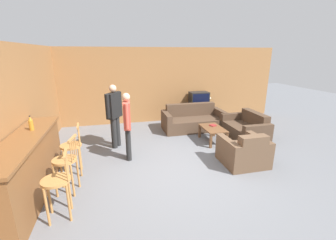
% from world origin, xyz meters
% --- Properties ---
extents(ground_plane, '(24.00, 24.00, 0.00)m').
position_xyz_m(ground_plane, '(0.00, 0.00, 0.00)').
color(ground_plane, slate).
extents(wall_back, '(9.40, 0.08, 2.60)m').
position_xyz_m(wall_back, '(0.00, 3.70, 1.30)').
color(wall_back, '#9E6B3D').
rests_on(wall_back, ground_plane).
extents(wall_left, '(0.08, 8.70, 2.60)m').
position_xyz_m(wall_left, '(-3.14, 1.35, 1.30)').
color(wall_left, '#9E6B3D').
rests_on(wall_left, ground_plane).
extents(bar_counter, '(0.55, 2.60, 1.08)m').
position_xyz_m(bar_counter, '(-2.80, -0.28, 0.54)').
color(bar_counter, brown).
rests_on(bar_counter, ground_plane).
extents(bar_chair_near, '(0.46, 0.46, 1.05)m').
position_xyz_m(bar_chair_near, '(-2.21, -0.96, 0.56)').
color(bar_chair_near, '#B77F42').
rests_on(bar_chair_near, ground_plane).
extents(bar_chair_mid, '(0.48, 0.48, 1.05)m').
position_xyz_m(bar_chair_mid, '(-2.21, -0.30, 0.56)').
color(bar_chair_mid, '#B77F42').
rests_on(bar_chair_mid, ground_plane).
extents(bar_chair_far, '(0.45, 0.45, 1.05)m').
position_xyz_m(bar_chair_far, '(-2.21, 0.35, 0.56)').
color(bar_chair_far, '#B77F42').
rests_on(bar_chair_far, ground_plane).
extents(couch_far, '(1.97, 0.92, 0.80)m').
position_xyz_m(couch_far, '(1.14, 2.48, 0.28)').
color(couch_far, '#4C3828').
rests_on(couch_far, ground_plane).
extents(armchair_near, '(0.92, 0.87, 0.78)m').
position_xyz_m(armchair_near, '(1.41, -0.09, 0.28)').
color(armchair_near, brown).
rests_on(armchair_near, ground_plane).
extents(loveseat_right, '(0.85, 1.41, 0.76)m').
position_xyz_m(loveseat_right, '(2.36, 1.36, 0.28)').
color(loveseat_right, '#4C3828').
rests_on(loveseat_right, ground_plane).
extents(coffee_table, '(0.54, 0.87, 0.42)m').
position_xyz_m(coffee_table, '(1.29, 1.31, 0.35)').
color(coffee_table, brown).
rests_on(coffee_table, ground_plane).
extents(tv_unit, '(0.97, 0.48, 0.53)m').
position_xyz_m(tv_unit, '(1.67, 3.39, 0.27)').
color(tv_unit, '#2D2319').
rests_on(tv_unit, ground_plane).
extents(tv, '(0.68, 0.43, 0.53)m').
position_xyz_m(tv, '(1.67, 3.39, 0.80)').
color(tv, black).
rests_on(tv, tv_unit).
extents(bottle, '(0.08, 0.08, 0.27)m').
position_xyz_m(bottle, '(-2.79, 0.14, 1.20)').
color(bottle, '#B27A23').
rests_on(bottle, bar_counter).
extents(book_on_table, '(0.20, 0.19, 0.03)m').
position_xyz_m(book_on_table, '(1.36, 1.46, 0.43)').
color(book_on_table, maroon).
rests_on(book_on_table, coffee_table).
extents(table_lamp, '(0.24, 0.24, 0.51)m').
position_xyz_m(table_lamp, '(2.02, 3.39, 0.90)').
color(table_lamp, brown).
rests_on(table_lamp, tv_unit).
extents(person_by_window, '(0.42, 0.51, 1.65)m').
position_xyz_m(person_by_window, '(-1.34, 1.60, 0.93)').
color(person_by_window, black).
rests_on(person_by_window, ground_plane).
extents(person_by_counter, '(0.18, 0.50, 1.57)m').
position_xyz_m(person_by_counter, '(-1.07, 0.78, 0.89)').
color(person_by_counter, black).
rests_on(person_by_counter, ground_plane).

